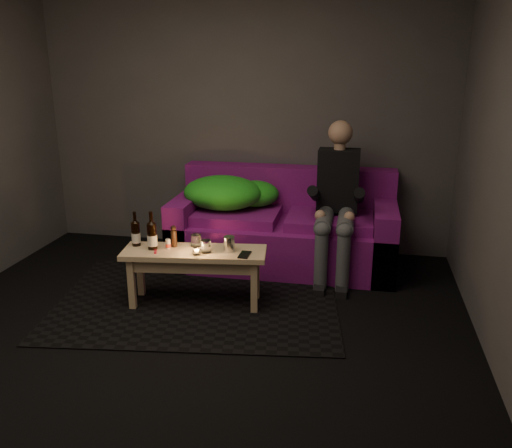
{
  "coord_description": "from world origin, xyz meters",
  "views": [
    {
      "loc": [
        1.13,
        -2.92,
        1.87
      ],
      "look_at": [
        0.28,
        1.44,
        0.48
      ],
      "focal_mm": 38.0,
      "sensor_mm": 36.0,
      "label": 1
    }
  ],
  "objects_px": {
    "beer_bottle_b": "(152,235)",
    "steel_cup": "(229,244)",
    "beer_bottle_a": "(136,233)",
    "person": "(337,198)",
    "coffee_table": "(195,260)",
    "sofa": "(284,231)"
  },
  "relations": [
    {
      "from": "person",
      "to": "steel_cup",
      "type": "xyz_separation_m",
      "value": [
        -0.76,
        -0.82,
        -0.19
      ]
    },
    {
      "from": "sofa",
      "to": "beer_bottle_b",
      "type": "bearing_deg",
      "value": -129.79
    },
    {
      "from": "sofa",
      "to": "beer_bottle_b",
      "type": "height_order",
      "value": "sofa"
    },
    {
      "from": "person",
      "to": "coffee_table",
      "type": "bearing_deg",
      "value": -140.31
    },
    {
      "from": "beer_bottle_a",
      "to": "person",
      "type": "bearing_deg",
      "value": 29.01
    },
    {
      "from": "beer_bottle_a",
      "to": "beer_bottle_b",
      "type": "xyz_separation_m",
      "value": [
        0.15,
        -0.05,
        0.01
      ]
    },
    {
      "from": "beer_bottle_b",
      "to": "steel_cup",
      "type": "relative_size",
      "value": 2.58
    },
    {
      "from": "person",
      "to": "sofa",
      "type": "bearing_deg",
      "value": 161.04
    },
    {
      "from": "beer_bottle_a",
      "to": "steel_cup",
      "type": "distance_m",
      "value": 0.74
    },
    {
      "from": "beer_bottle_a",
      "to": "beer_bottle_b",
      "type": "distance_m",
      "value": 0.16
    },
    {
      "from": "coffee_table",
      "to": "beer_bottle_b",
      "type": "xyz_separation_m",
      "value": [
        -0.32,
        -0.03,
        0.19
      ]
    },
    {
      "from": "beer_bottle_b",
      "to": "steel_cup",
      "type": "xyz_separation_m",
      "value": [
        0.59,
        0.07,
        -0.05
      ]
    },
    {
      "from": "beer_bottle_b",
      "to": "steel_cup",
      "type": "height_order",
      "value": "beer_bottle_b"
    },
    {
      "from": "person",
      "to": "beer_bottle_a",
      "type": "bearing_deg",
      "value": -150.99
    },
    {
      "from": "sofa",
      "to": "beer_bottle_b",
      "type": "xyz_separation_m",
      "value": [
        -0.87,
        -1.05,
        0.25
      ]
    },
    {
      "from": "sofa",
      "to": "beer_bottle_a",
      "type": "bearing_deg",
      "value": -135.86
    },
    {
      "from": "person",
      "to": "coffee_table",
      "type": "height_order",
      "value": "person"
    },
    {
      "from": "coffee_table",
      "to": "beer_bottle_a",
      "type": "xyz_separation_m",
      "value": [
        -0.48,
        0.02,
        0.18
      ]
    },
    {
      "from": "sofa",
      "to": "beer_bottle_b",
      "type": "relative_size",
      "value": 6.73
    },
    {
      "from": "sofa",
      "to": "beer_bottle_b",
      "type": "distance_m",
      "value": 1.38
    },
    {
      "from": "coffee_table",
      "to": "steel_cup",
      "type": "distance_m",
      "value": 0.3
    },
    {
      "from": "beer_bottle_b",
      "to": "steel_cup",
      "type": "distance_m",
      "value": 0.6
    }
  ]
}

